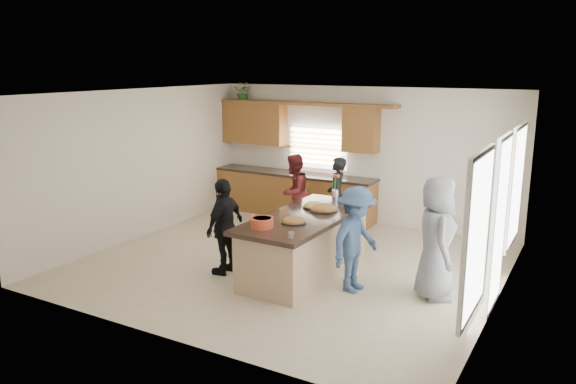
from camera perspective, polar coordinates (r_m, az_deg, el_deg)
The scene contains 18 objects.
floor at distance 9.40m, azimuth 0.24°, elevation -7.29°, with size 6.50×6.50×0.00m, color beige.
room_shell at distance 8.93m, azimuth 0.25°, elevation 4.24°, with size 6.52×6.02×2.81m.
back_cabinetry at distance 12.15m, azimuth 0.50°, elevation 1.84°, with size 4.08×0.66×2.46m.
right_wall_glazing at distance 7.88m, azimuth 20.64°, elevation -1.93°, with size 0.06×4.00×2.25m.
island at distance 8.87m, azimuth 1.75°, elevation -5.46°, with size 1.20×2.72×0.95m.
platter_front at distance 8.28m, azimuth 0.58°, elevation -2.99°, with size 0.38×0.38×0.15m.
platter_mid at distance 8.96m, azimuth 3.63°, elevation -1.78°, with size 0.44×0.44×0.18m.
platter_back at distance 9.16m, azimuth 2.67°, elevation -1.44°, with size 0.38×0.38×0.16m.
salad_bowl at distance 8.06m, azimuth -2.64°, elevation -3.07°, with size 0.33×0.33×0.14m.
clear_cup at distance 7.58m, azimuth 0.33°, elevation -4.38°, with size 0.08×0.08×0.09m, color white.
plate_stack at distance 9.43m, azimuth 3.81°, elevation -1.07°, with size 0.23×0.23×0.04m, color #BD92D5.
flower_vase at distance 9.66m, azimuth 4.83°, elevation 0.58°, with size 0.14×0.14×0.45m.
potted_plant at distance 12.70m, azimuth -4.55°, elevation 10.07°, with size 0.40×0.35×0.45m, color #2C6829.
woman_left_back at distance 10.88m, azimuth 4.95°, elevation -0.38°, with size 0.55×0.36×1.51m, color black.
woman_left_mid at distance 11.09m, azimuth 0.61°, elevation -0.03°, with size 0.74×0.58×1.52m, color #5A1B1B.
woman_left_front at distance 8.83m, azimuth -6.43°, elevation -3.49°, with size 0.90×0.37×1.53m, color black.
woman_right_back at distance 8.16m, azimuth 6.89°, elevation -4.81°, with size 1.00×0.58×1.55m, color #345072.
woman_right_front at distance 8.10m, azimuth 14.84°, elevation -4.56°, with size 0.85×0.56×1.75m, color slate.
Camera 1 is at (4.31, -7.70, 3.25)m, focal length 35.00 mm.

